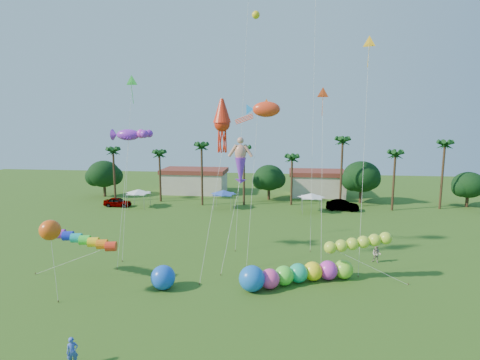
# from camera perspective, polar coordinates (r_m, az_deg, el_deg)

# --- Properties ---
(ground) EXTENTS (160.00, 160.00, 0.00)m
(ground) POSITION_cam_1_polar(r_m,az_deg,el_deg) (26.36, -2.88, -23.29)
(ground) COLOR #285116
(ground) RESTS_ON ground
(tree_line) EXTENTS (69.46, 8.91, 11.00)m
(tree_line) POSITION_cam_1_polar(r_m,az_deg,el_deg) (66.69, 6.61, 0.40)
(tree_line) COLOR #3A2819
(tree_line) RESTS_ON ground
(buildings_row) EXTENTS (35.00, 7.00, 4.00)m
(buildings_row) POSITION_cam_1_polar(r_m,az_deg,el_deg) (73.31, 1.40, -0.58)
(buildings_row) COLOR beige
(buildings_row) RESTS_ON ground
(tent_row) EXTENTS (31.00, 4.00, 0.60)m
(tent_row) POSITION_cam_1_polar(r_m,az_deg,el_deg) (60.21, -2.62, -1.93)
(tent_row) COLOR white
(tent_row) RESTS_ON ground
(car_a) EXTENTS (4.54, 1.88, 1.54)m
(car_a) POSITION_cam_1_polar(r_m,az_deg,el_deg) (65.77, -18.16, -3.21)
(car_a) COLOR #4C4C54
(car_a) RESTS_ON ground
(car_b) EXTENTS (5.30, 2.52, 1.68)m
(car_b) POSITION_cam_1_polar(r_m,az_deg,el_deg) (61.98, 15.34, -3.74)
(car_b) COLOR #4C4C54
(car_b) RESTS_ON ground
(spectator_a) EXTENTS (0.76, 0.71, 1.75)m
(spectator_a) POSITION_cam_1_polar(r_m,az_deg,el_deg) (25.68, -24.19, -22.78)
(spectator_a) COLOR blue
(spectator_a) RESTS_ON ground
(spectator_b) EXTENTS (1.08, 1.00, 1.78)m
(spectator_b) POSITION_cam_1_polar(r_m,az_deg,el_deg) (40.62, 20.08, -10.56)
(spectator_b) COLOR #AA9C8E
(spectator_b) RESTS_ON ground
(caterpillar_inflatable) EXTENTS (10.29, 5.85, 2.18)m
(caterpillar_inflatable) POSITION_cam_1_polar(r_m,az_deg,el_deg) (33.80, 8.08, -14.04)
(caterpillar_inflatable) COLOR #EF3F97
(caterpillar_inflatable) RESTS_ON ground
(blue_ball) EXTENTS (2.06, 2.06, 2.06)m
(blue_ball) POSITION_cam_1_polar(r_m,az_deg,el_deg) (33.25, -11.64, -14.33)
(blue_ball) COLOR blue
(blue_ball) RESTS_ON ground
(rainbow_tube) EXTENTS (9.55, 1.20, 3.70)m
(rainbow_tube) POSITION_cam_1_polar(r_m,az_deg,el_deg) (35.73, -21.37, -9.30)
(rainbow_tube) COLOR red
(rainbow_tube) RESTS_ON ground
(green_worm) EXTENTS (9.76, 1.79, 3.73)m
(green_worm) POSITION_cam_1_polar(r_m,az_deg,el_deg) (34.34, 13.59, -9.98)
(green_worm) COLOR #B4DF31
(green_worm) RESTS_ON ground
(orange_ball_kite) EXTENTS (1.87, 1.87, 6.56)m
(orange_ball_kite) POSITION_cam_1_polar(r_m,az_deg,el_deg) (32.56, -26.96, -6.82)
(orange_ball_kite) COLOR #E95413
(orange_ball_kite) RESTS_ON ground
(merman_kite) EXTENTS (2.37, 5.69, 12.11)m
(merman_kite) POSITION_cam_1_polar(r_m,az_deg,el_deg) (37.59, 0.07, 2.51)
(merman_kite) COLOR tan
(merman_kite) RESTS_ON ground
(fish_kite) EXTENTS (4.38, 5.68, 16.14)m
(fish_kite) POSITION_cam_1_polar(r_m,az_deg,el_deg) (38.38, 4.04, 10.69)
(fish_kite) COLOR #F53E1B
(fish_kite) RESTS_ON ground
(squid_kite) EXTENTS (2.44, 5.64, 16.24)m
(squid_kite) POSITION_cam_1_polar(r_m,az_deg,el_deg) (35.11, -2.75, 8.56)
(squid_kite) COLOR red
(squid_kite) RESTS_ON ground
(lobster_kite) EXTENTS (4.60, 5.18, 13.53)m
(lobster_kite) POSITION_cam_1_polar(r_m,az_deg,el_deg) (38.99, -16.67, 6.61)
(lobster_kite) COLOR purple
(lobster_kite) RESTS_ON ground
(delta_kite_red) EXTENTS (1.34, 4.22, 17.48)m
(delta_kite_red) POSITION_cam_1_polar(r_m,az_deg,el_deg) (39.41, 12.52, 12.43)
(delta_kite_red) COLOR #DA4418
(delta_kite_red) RESTS_ON ground
(delta_kite_yellow) EXTENTS (1.30, 3.52, 21.75)m
(delta_kite_yellow) POSITION_cam_1_polar(r_m,az_deg,el_deg) (37.83, 19.06, 18.67)
(delta_kite_yellow) COLOR yellow
(delta_kite_yellow) RESTS_ON ground
(delta_kite_green) EXTENTS (1.39, 4.38, 18.87)m
(delta_kite_green) POSITION_cam_1_polar(r_m,az_deg,el_deg) (41.94, -16.20, 13.93)
(delta_kite_green) COLOR #32D844
(delta_kite_green) RESTS_ON ground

